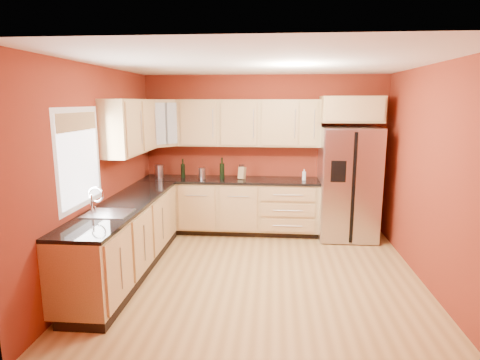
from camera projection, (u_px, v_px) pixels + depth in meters
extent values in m
plane|color=#A67A40|center=(259.00, 276.00, 5.06)|extent=(4.00, 4.00, 0.00)
plane|color=white|center=(261.00, 63.00, 4.55)|extent=(4.00, 4.00, 0.00)
cube|color=maroon|center=(264.00, 154.00, 6.76)|extent=(4.00, 0.04, 2.60)
cube|color=maroon|center=(249.00, 226.00, 2.85)|extent=(4.00, 0.04, 2.60)
cube|color=maroon|center=(99.00, 173.00, 4.97)|extent=(0.04, 4.00, 2.60)
cube|color=maroon|center=(432.00, 178.00, 4.64)|extent=(0.04, 4.00, 2.60)
cube|color=#9F864D|center=(230.00, 207.00, 6.68)|extent=(2.90, 0.60, 0.88)
cube|color=#9F864D|center=(126.00, 239.00, 5.11)|extent=(0.60, 2.80, 0.88)
cube|color=black|center=(230.00, 180.00, 6.58)|extent=(2.90, 0.62, 0.04)
cube|color=black|center=(125.00, 204.00, 5.02)|extent=(0.62, 2.80, 0.04)
cube|color=#9F864D|center=(249.00, 123.00, 6.52)|extent=(2.30, 0.33, 0.75)
cube|color=#9F864D|center=(130.00, 127.00, 5.57)|extent=(0.33, 1.35, 0.75)
cube|color=#9F864D|center=(160.00, 123.00, 6.48)|extent=(0.67, 0.67, 0.75)
cube|color=#9F864D|center=(351.00, 109.00, 6.21)|extent=(0.92, 0.60, 0.40)
cube|color=#AFAEB3|center=(348.00, 183.00, 6.36)|extent=(0.90, 0.75, 1.78)
cube|color=white|center=(79.00, 158.00, 4.43)|extent=(0.03, 0.90, 1.00)
cylinder|color=#AFAEB3|center=(159.00, 171.00, 6.64)|extent=(0.17, 0.17, 0.22)
cylinder|color=#AFAEB3|center=(202.00, 174.00, 6.55)|extent=(0.13, 0.13, 0.18)
cube|color=#A98352|center=(242.00, 173.00, 6.55)|extent=(0.12, 0.12, 0.20)
cylinder|color=white|center=(304.00, 175.00, 6.45)|extent=(0.08, 0.08, 0.17)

